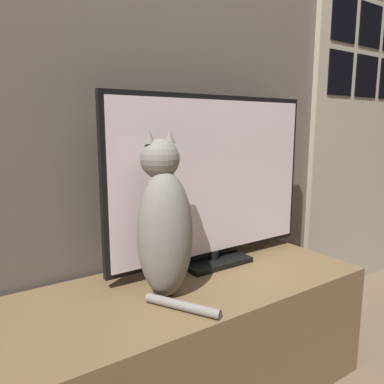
# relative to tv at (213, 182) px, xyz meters

# --- Properties ---
(wall_back) EXTENTS (4.80, 0.05, 2.60)m
(wall_back) POSITION_rel_tv_xyz_m (-0.22, 0.19, 0.56)
(wall_back) COLOR #60564C
(wall_back) RESTS_ON ground_plane
(tv_stand) EXTENTS (1.32, 0.51, 0.42)m
(tv_stand) POSITION_rel_tv_xyz_m (-0.22, -0.11, -0.53)
(tv_stand) COLOR brown
(tv_stand) RESTS_ON ground_plane
(tv) EXTENTS (0.88, 0.16, 0.64)m
(tv) POSITION_rel_tv_xyz_m (0.00, 0.00, 0.00)
(tv) COLOR black
(tv) RESTS_ON tv_stand
(cat) EXTENTS (0.19, 0.32, 0.52)m
(cat) POSITION_rel_tv_xyz_m (-0.30, -0.13, -0.09)
(cat) COLOR gray
(cat) RESTS_ON tv_stand
(door) EXTENTS (0.84, 0.04, 2.05)m
(door) POSITION_rel_tv_xyz_m (1.17, 0.15, 0.30)
(door) COLOR #B2A893
(door) RESTS_ON ground_plane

